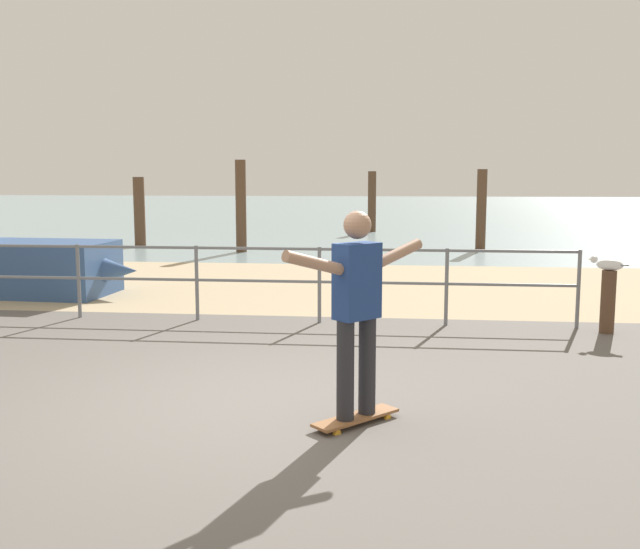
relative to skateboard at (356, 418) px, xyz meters
The scene contains 12 objects.
ground_plane 1.26m from the skateboard, 150.62° to the right, with size 24.00×10.00×0.04m, color #605B56.
beach_strip 7.46m from the skateboard, 98.44° to the left, with size 24.00×6.00×0.04m, color tan.
sea_surface 35.40m from the skateboard, 91.77° to the left, with size 72.00×50.00×0.04m, color #849EA3.
railing_fence 4.70m from the skateboard, 121.26° to the left, with size 10.19×0.05×1.05m.
skateboard is the anchor object (origin of this frame).
skateboarder 0.95m from the skateboard, 143.13° to the left, with size 1.05×1.12×1.65m.
bollard_short 4.77m from the skateboard, 51.56° to the left, with size 0.18×0.18×0.82m, color #513826.
seagull 4.83m from the skateboard, 51.75° to the left, with size 0.47×0.25×0.18m.
groyne_post_0 15.49m from the skateboard, 116.12° to the left, with size 0.31×0.31×1.93m, color #513826.
groyne_post_1 13.34m from the skateboard, 106.17° to the left, with size 0.27×0.27×2.37m, color #513826.
groyne_post_2 19.83m from the skateboard, 91.73° to the left, with size 0.28×0.28×2.11m, color #513826.
groyne_post_3 14.30m from the skateboard, 79.89° to the left, with size 0.26×0.26×2.14m, color #513826.
Camera 1 is at (1.41, -6.04, 2.02)m, focal length 40.94 mm.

